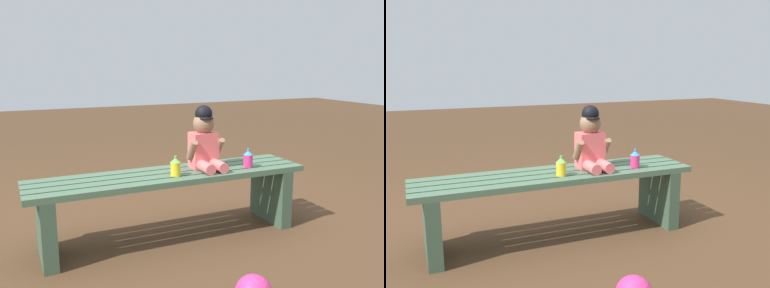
% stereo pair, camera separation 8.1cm
% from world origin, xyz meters
% --- Properties ---
extents(ground_plane, '(16.00, 16.00, 0.00)m').
position_xyz_m(ground_plane, '(0.00, 0.00, 0.00)').
color(ground_plane, '#4C331E').
extents(park_bench, '(1.73, 0.39, 0.42)m').
position_xyz_m(park_bench, '(0.00, 0.00, 0.29)').
color(park_bench, '#47664C').
rests_on(park_bench, ground_plane).
extents(child_figure, '(0.23, 0.27, 0.40)m').
position_xyz_m(child_figure, '(0.24, 0.02, 0.60)').
color(child_figure, '#E56666').
rests_on(child_figure, park_bench).
extents(sippy_cup_left, '(0.06, 0.06, 0.12)m').
position_xyz_m(sippy_cup_left, '(0.00, -0.08, 0.48)').
color(sippy_cup_left, yellow).
rests_on(sippy_cup_left, park_bench).
extents(sippy_cup_right, '(0.06, 0.06, 0.12)m').
position_xyz_m(sippy_cup_right, '(0.51, -0.08, 0.48)').
color(sippy_cup_right, '#E5337F').
rests_on(sippy_cup_right, park_bench).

